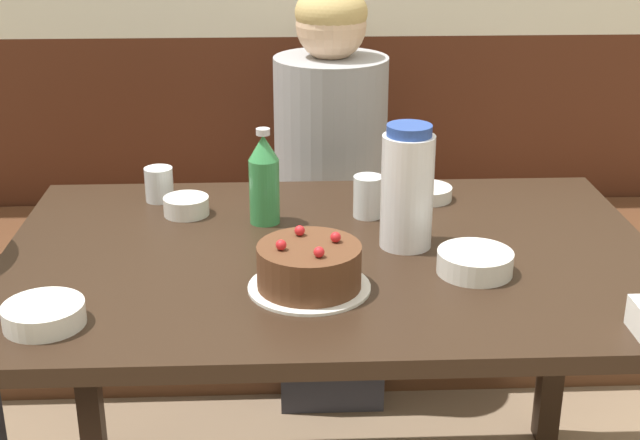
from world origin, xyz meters
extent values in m
cube|color=#4C2314|center=(0.00, 1.05, 0.50)|extent=(4.80, 0.04, 1.01)
cube|color=#56331E|center=(0.00, 0.83, 0.24)|extent=(2.42, 0.38, 0.48)
cube|color=black|center=(0.00, 0.00, 0.73)|extent=(1.35, 0.89, 0.03)
cube|color=black|center=(-0.63, 0.39, 0.36)|extent=(0.06, 0.06, 0.71)
cube|color=black|center=(0.63, 0.39, 0.36)|extent=(0.06, 0.06, 0.71)
cylinder|color=white|center=(-0.05, -0.17, 0.75)|extent=(0.23, 0.23, 0.01)
cylinder|color=#56331E|center=(-0.05, -0.17, 0.80)|extent=(0.20, 0.20, 0.08)
sphere|color=red|center=(0.00, -0.16, 0.85)|extent=(0.02, 0.02, 0.02)
sphere|color=red|center=(-0.07, -0.12, 0.85)|extent=(0.02, 0.02, 0.02)
sphere|color=red|center=(-0.10, -0.19, 0.85)|extent=(0.02, 0.02, 0.02)
sphere|color=red|center=(-0.03, -0.22, 0.85)|extent=(0.02, 0.02, 0.02)
cylinder|color=white|center=(0.16, 0.03, 0.87)|extent=(0.11, 0.11, 0.24)
cylinder|color=#28479E|center=(0.16, 0.03, 1.00)|extent=(0.09, 0.09, 0.02)
cylinder|color=#388E4C|center=(-0.14, 0.17, 0.82)|extent=(0.07, 0.07, 0.15)
cone|color=#388E4C|center=(-0.14, 0.17, 0.92)|extent=(0.07, 0.07, 0.06)
cylinder|color=silver|center=(-0.14, 0.17, 0.96)|extent=(0.03, 0.03, 0.01)
cylinder|color=white|center=(0.25, 0.30, 0.76)|extent=(0.12, 0.12, 0.03)
cylinder|color=white|center=(-0.32, 0.23, 0.77)|extent=(0.10, 0.10, 0.04)
cylinder|color=white|center=(0.27, -0.12, 0.77)|extent=(0.15, 0.15, 0.04)
cylinder|color=white|center=(-0.51, -0.29, 0.77)|extent=(0.14, 0.14, 0.04)
cylinder|color=silver|center=(-0.39, 0.32, 0.79)|extent=(0.07, 0.07, 0.08)
cylinder|color=silver|center=(0.09, 0.20, 0.80)|extent=(0.07, 0.07, 0.09)
cube|color=#33333D|center=(0.04, 0.70, 0.23)|extent=(0.30, 0.34, 0.45)
cylinder|color=#99999E|center=(0.04, 0.70, 0.73)|extent=(0.31, 0.31, 0.56)
sphere|color=beige|center=(0.04, 0.70, 1.10)|extent=(0.19, 0.19, 0.19)
ellipsoid|color=tan|center=(0.04, 0.70, 1.13)|extent=(0.19, 0.19, 0.14)
camera|label=1|loc=(-0.10, -1.68, 1.48)|focal=50.00mm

